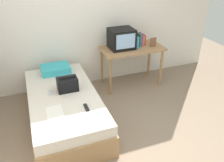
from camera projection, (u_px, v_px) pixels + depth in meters
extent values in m
plane|color=#84705B|center=(136.00, 144.00, 3.23)|extent=(8.00, 8.00, 0.00)
cube|color=silver|center=(91.00, 16.00, 4.24)|extent=(5.20, 0.10, 2.60)
cube|color=#9E754C|center=(65.00, 112.00, 3.59)|extent=(1.00, 2.00, 0.34)
cube|color=beige|center=(63.00, 98.00, 3.47)|extent=(0.97, 1.94, 0.16)
cube|color=#9E754C|center=(132.00, 48.00, 4.35)|extent=(1.16, 0.60, 0.04)
cylinder|color=#9E754C|center=(110.00, 77.00, 4.18)|extent=(0.05, 0.05, 0.73)
cylinder|color=#9E754C|center=(161.00, 68.00, 4.50)|extent=(0.05, 0.05, 0.73)
cylinder|color=#9E754C|center=(102.00, 66.00, 4.58)|extent=(0.05, 0.05, 0.73)
cylinder|color=#9E754C|center=(149.00, 59.00, 4.90)|extent=(0.05, 0.05, 0.73)
cube|color=black|center=(121.00, 39.00, 4.23)|extent=(0.44, 0.38, 0.36)
cube|color=#8CB2E0|center=(126.00, 41.00, 4.06)|extent=(0.35, 0.01, 0.26)
cylinder|color=#3399DB|center=(137.00, 43.00, 4.24)|extent=(0.07, 0.07, 0.22)
cube|color=#337F47|center=(139.00, 39.00, 4.39)|extent=(0.02, 0.17, 0.23)
cube|color=#7A3D89|center=(140.00, 40.00, 4.40)|extent=(0.02, 0.17, 0.22)
cube|color=#7A3D89|center=(141.00, 39.00, 4.40)|extent=(0.02, 0.16, 0.23)
cube|color=#CC7233|center=(142.00, 40.00, 4.42)|extent=(0.03, 0.16, 0.19)
cube|color=#B72D33|center=(143.00, 40.00, 4.43)|extent=(0.02, 0.16, 0.20)
cube|color=brown|center=(153.00, 42.00, 4.35)|extent=(0.11, 0.02, 0.17)
cube|color=#33A8B7|center=(56.00, 69.00, 4.02)|extent=(0.48, 0.35, 0.12)
cube|color=black|center=(67.00, 84.00, 3.47)|extent=(0.30, 0.20, 0.20)
cylinder|color=black|center=(67.00, 77.00, 3.42)|extent=(0.24, 0.02, 0.02)
cube|color=white|center=(55.00, 112.00, 3.03)|extent=(0.21, 0.29, 0.01)
cube|color=black|center=(86.00, 107.00, 3.11)|extent=(0.04, 0.16, 0.02)
cube|color=#B7B7BC|center=(50.00, 93.00, 3.43)|extent=(0.04, 0.14, 0.02)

